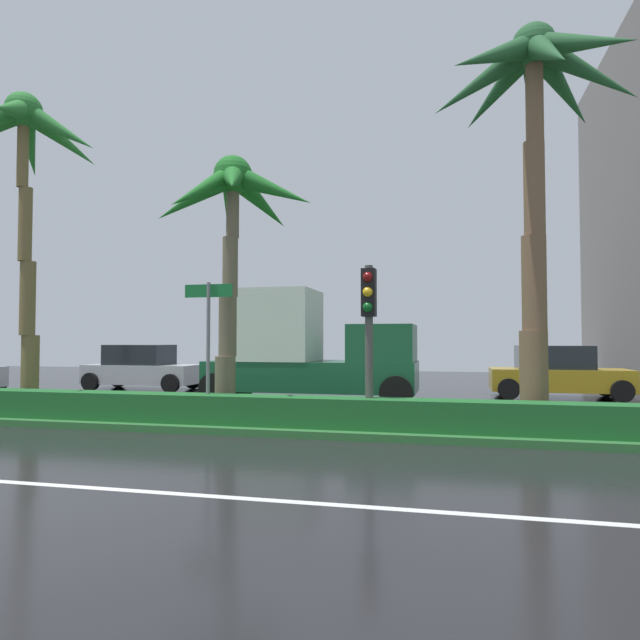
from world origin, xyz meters
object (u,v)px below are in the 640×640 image
Objects in this scene: box_truck_lead at (309,352)px; car_in_traffic_third at (557,373)px; street_name_sign at (208,332)px; car_in_traffic_second at (142,368)px; palm_tree_centre_left at (232,210)px; palm_tree_mid_left at (24,153)px; palm_tree_centre at (535,109)px; traffic_signal_median_right at (369,316)px.

car_in_traffic_third is (7.64, 2.99, -0.72)m from box_truck_lead.
car_in_traffic_third is at bearing 45.01° from street_name_sign.
street_name_sign is at bearing -51.43° from car_in_traffic_second.
box_truck_lead reaches higher than car_in_traffic_second.
palm_tree_centre_left reaches higher than car_in_traffic_second.
palm_tree_mid_left is 7.16m from street_name_sign.
box_truck_lead is 1.49× the size of car_in_traffic_third.
box_truck_lead is (0.84, 5.50, -0.53)m from street_name_sign.
palm_tree_mid_left is at bearing 172.17° from street_name_sign.
car_in_traffic_second is 14.97m from car_in_traffic_third.
palm_tree_centre_left is at bearing -179.88° from palm_tree_centre.
palm_tree_centre is 16.22m from car_in_traffic_second.
car_in_traffic_second is (-6.63, 7.20, -4.12)m from palm_tree_centre_left.
palm_tree_centre is 9.11m from box_truck_lead.
palm_tree_centre is at bearing 0.89° from palm_tree_mid_left.
palm_tree_centre_left is 11.98m from car_in_traffic_third.
palm_tree_centre_left reaches higher than car_in_traffic_third.
palm_tree_centre_left is at bearing -47.39° from car_in_traffic_second.
palm_tree_mid_left reaches higher than car_in_traffic_third.
car_in_traffic_second is (-13.30, 7.19, -5.86)m from palm_tree_centre.
palm_tree_centre_left reaches higher than traffic_signal_median_right.
palm_tree_centre is 1.93× the size of car_in_traffic_second.
box_truck_lead is at bearing -158.66° from car_in_traffic_third.
palm_tree_centre_left is at bearing -137.81° from car_in_traffic_third.
palm_tree_mid_left is at bearing -179.11° from palm_tree_centre.
palm_tree_centre_left is 4.33m from traffic_signal_median_right.
car_in_traffic_third is at bearing 42.19° from palm_tree_centre_left.
palm_tree_mid_left is at bearing -142.94° from box_truck_lead.
traffic_signal_median_right is 0.76× the size of car_in_traffic_third.
car_in_traffic_second is (-1.03, 7.38, -5.83)m from palm_tree_mid_left.
palm_tree_centre_left is 3.02m from street_name_sign.
car_in_traffic_second is (-9.98, 8.18, -1.57)m from traffic_signal_median_right.
box_truck_lead is (6.29, 4.75, -5.11)m from palm_tree_mid_left.
traffic_signal_median_right is 0.76× the size of car_in_traffic_second.
palm_tree_mid_left is 16.97m from car_in_traffic_third.
box_truck_lead reaches higher than traffic_signal_median_right.
palm_tree_centre_left is at bearing 163.72° from traffic_signal_median_right.
car_in_traffic_second is at bearing 128.57° from street_name_sign.
palm_tree_mid_left is 12.27m from palm_tree_centre.
street_name_sign is at bearing -98.78° from palm_tree_centre_left.
palm_tree_centre is 5.52m from traffic_signal_median_right.
car_in_traffic_third is at bearing 1.35° from car_in_traffic_second.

